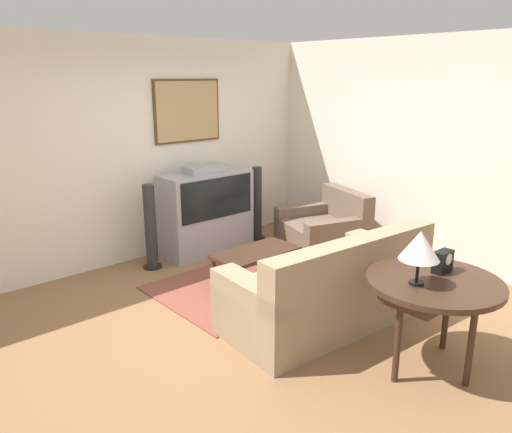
{
  "coord_description": "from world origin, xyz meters",
  "views": [
    {
      "loc": [
        -2.9,
        -3.35,
        2.25
      ],
      "look_at": [
        0.58,
        0.58,
        0.75
      ],
      "focal_mm": 35.0,
      "sensor_mm": 36.0,
      "label": 1
    }
  ],
  "objects_px": {
    "coffee_table": "(256,255)",
    "table_lamp": "(420,246)",
    "couch": "(329,291)",
    "console_table": "(434,288)",
    "tv": "(206,211)",
    "speaker_tower_right": "(257,205)",
    "armchair": "(325,231)",
    "speaker_tower_left": "(150,229)",
    "mantel_clock": "(443,261)"
  },
  "relations": [
    {
      "from": "coffee_table",
      "to": "table_lamp",
      "type": "bearing_deg",
      "value": -96.85
    },
    {
      "from": "coffee_table",
      "to": "table_lamp",
      "type": "distance_m",
      "value": 2.22
    },
    {
      "from": "couch",
      "to": "console_table",
      "type": "relative_size",
      "value": 1.96
    },
    {
      "from": "tv",
      "to": "speaker_tower_right",
      "type": "xyz_separation_m",
      "value": [
        0.84,
        -0.04,
        -0.06
      ]
    },
    {
      "from": "armchair",
      "to": "coffee_table",
      "type": "height_order",
      "value": "armchair"
    },
    {
      "from": "tv",
      "to": "armchair",
      "type": "relative_size",
      "value": 0.98
    },
    {
      "from": "armchair",
      "to": "speaker_tower_left",
      "type": "distance_m",
      "value": 2.27
    },
    {
      "from": "armchair",
      "to": "mantel_clock",
      "type": "relative_size",
      "value": 6.89
    },
    {
      "from": "speaker_tower_left",
      "to": "armchair",
      "type": "bearing_deg",
      "value": -24.78
    },
    {
      "from": "armchair",
      "to": "table_lamp",
      "type": "bearing_deg",
      "value": -17.95
    },
    {
      "from": "mantel_clock",
      "to": "speaker_tower_right",
      "type": "relative_size",
      "value": 0.17
    },
    {
      "from": "mantel_clock",
      "to": "speaker_tower_left",
      "type": "xyz_separation_m",
      "value": [
        -0.73,
        3.28,
        -0.35
      ]
    },
    {
      "from": "speaker_tower_left",
      "to": "tv",
      "type": "bearing_deg",
      "value": 2.45
    },
    {
      "from": "tv",
      "to": "armchair",
      "type": "height_order",
      "value": "tv"
    },
    {
      "from": "mantel_clock",
      "to": "tv",
      "type": "bearing_deg",
      "value": 88.07
    },
    {
      "from": "tv",
      "to": "couch",
      "type": "xyz_separation_m",
      "value": [
        -0.32,
        -2.36,
        -0.22
      ]
    },
    {
      "from": "couch",
      "to": "speaker_tower_right",
      "type": "xyz_separation_m",
      "value": [
        1.17,
        2.32,
        0.17
      ]
    },
    {
      "from": "speaker_tower_left",
      "to": "speaker_tower_right",
      "type": "height_order",
      "value": "same"
    },
    {
      "from": "couch",
      "to": "speaker_tower_left",
      "type": "bearing_deg",
      "value": -72.8
    },
    {
      "from": "coffee_table",
      "to": "mantel_clock",
      "type": "height_order",
      "value": "mantel_clock"
    },
    {
      "from": "coffee_table",
      "to": "table_lamp",
      "type": "height_order",
      "value": "table_lamp"
    },
    {
      "from": "console_table",
      "to": "mantel_clock",
      "type": "height_order",
      "value": "mantel_clock"
    },
    {
      "from": "couch",
      "to": "table_lamp",
      "type": "height_order",
      "value": "table_lamp"
    },
    {
      "from": "console_table",
      "to": "speaker_tower_right",
      "type": "bearing_deg",
      "value": 71.09
    },
    {
      "from": "armchair",
      "to": "table_lamp",
      "type": "height_order",
      "value": "table_lamp"
    },
    {
      "from": "console_table",
      "to": "table_lamp",
      "type": "relative_size",
      "value": 2.48
    },
    {
      "from": "console_table",
      "to": "speaker_tower_left",
      "type": "xyz_separation_m",
      "value": [
        -0.55,
        3.32,
        -0.19
      ]
    },
    {
      "from": "armchair",
      "to": "speaker_tower_left",
      "type": "relative_size",
      "value": 1.19
    },
    {
      "from": "console_table",
      "to": "mantel_clock",
      "type": "bearing_deg",
      "value": 14.59
    },
    {
      "from": "coffee_table",
      "to": "speaker_tower_right",
      "type": "height_order",
      "value": "speaker_tower_right"
    },
    {
      "from": "speaker_tower_left",
      "to": "mantel_clock",
      "type": "bearing_deg",
      "value": -77.4
    },
    {
      "from": "couch",
      "to": "mantel_clock",
      "type": "height_order",
      "value": "mantel_clock"
    },
    {
      "from": "armchair",
      "to": "speaker_tower_right",
      "type": "bearing_deg",
      "value": -141.38
    },
    {
      "from": "coffee_table",
      "to": "console_table",
      "type": "height_order",
      "value": "console_table"
    },
    {
      "from": "tv",
      "to": "couch",
      "type": "height_order",
      "value": "tv"
    },
    {
      "from": "speaker_tower_right",
      "to": "mantel_clock",
      "type": "bearing_deg",
      "value": -106.27
    },
    {
      "from": "coffee_table",
      "to": "console_table",
      "type": "distance_m",
      "value": 2.16
    },
    {
      "from": "armchair",
      "to": "mantel_clock",
      "type": "height_order",
      "value": "mantel_clock"
    },
    {
      "from": "console_table",
      "to": "table_lamp",
      "type": "bearing_deg",
      "value": 165.42
    },
    {
      "from": "tv",
      "to": "console_table",
      "type": "height_order",
      "value": "tv"
    },
    {
      "from": "couch",
      "to": "tv",
      "type": "bearing_deg",
      "value": -93.27
    },
    {
      "from": "armchair",
      "to": "tv",
      "type": "bearing_deg",
      "value": -111.35
    },
    {
      "from": "armchair",
      "to": "speaker_tower_right",
      "type": "height_order",
      "value": "speaker_tower_right"
    },
    {
      "from": "couch",
      "to": "speaker_tower_left",
      "type": "xyz_separation_m",
      "value": [
        -0.52,
        2.32,
        0.17
      ]
    },
    {
      "from": "console_table",
      "to": "couch",
      "type": "bearing_deg",
      "value": 91.53
    },
    {
      "from": "table_lamp",
      "to": "speaker_tower_left",
      "type": "bearing_deg",
      "value": 96.35
    },
    {
      "from": "speaker_tower_right",
      "to": "coffee_table",
      "type": "bearing_deg",
      "value": -132.04
    },
    {
      "from": "couch",
      "to": "coffee_table",
      "type": "relative_size",
      "value": 2.1
    },
    {
      "from": "coffee_table",
      "to": "speaker_tower_right",
      "type": "bearing_deg",
      "value": 47.96
    },
    {
      "from": "tv",
      "to": "speaker_tower_left",
      "type": "relative_size",
      "value": 1.16
    }
  ]
}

